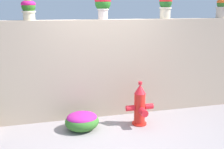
% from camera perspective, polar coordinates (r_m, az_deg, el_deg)
% --- Properties ---
extents(ground_plane, '(24.00, 24.00, 0.00)m').
position_cam_1_polar(ground_plane, '(4.98, 0.40, -12.13)').
color(ground_plane, gray).
extents(stone_wall, '(6.03, 0.31, 1.94)m').
position_cam_1_polar(stone_wall, '(5.57, -2.25, 1.24)').
color(stone_wall, tan).
rests_on(stone_wall, ground).
extents(potted_plant_1, '(0.26, 0.26, 0.37)m').
position_cam_1_polar(potted_plant_1, '(5.33, -16.82, 12.97)').
color(potted_plant_1, beige).
rests_on(potted_plant_1, stone_wall).
extents(potted_plant_2, '(0.32, 0.32, 0.46)m').
position_cam_1_polar(potted_plant_2, '(5.46, -1.89, 14.34)').
color(potted_plant_2, beige).
rests_on(potted_plant_2, stone_wall).
extents(potted_plant_3, '(0.26, 0.26, 0.45)m').
position_cam_1_polar(potted_plant_3, '(5.89, 10.96, 13.83)').
color(potted_plant_3, beige).
rests_on(potted_plant_3, stone_wall).
extents(potted_plant_4, '(0.27, 0.27, 0.42)m').
position_cam_1_polar(potted_plant_4, '(6.60, 21.72, 12.83)').
color(potted_plant_4, beige).
rests_on(potted_plant_4, stone_wall).
extents(fire_hydrant, '(0.53, 0.42, 0.84)m').
position_cam_1_polar(fire_hydrant, '(5.24, 5.77, -6.46)').
color(fire_hydrant, red).
rests_on(fire_hydrant, ground).
extents(flower_bush_left, '(0.61, 0.55, 0.34)m').
position_cam_1_polar(flower_bush_left, '(5.10, -6.20, -9.37)').
color(flower_bush_left, '#367129').
rests_on(flower_bush_left, ground).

